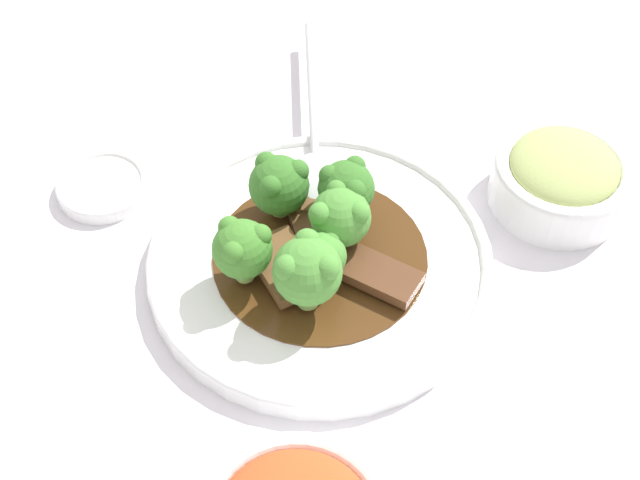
{
  "coord_description": "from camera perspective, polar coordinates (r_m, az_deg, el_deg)",
  "views": [
    {
      "loc": [
        0.2,
        -0.36,
        0.53
      ],
      "look_at": [
        0.0,
        0.0,
        0.03
      ],
      "focal_mm": 50.0,
      "sensor_mm": 36.0,
      "label": 1
    }
  ],
  "objects": [
    {
      "name": "beef_strip_0",
      "position": [
        0.67,
        -0.5,
        1.21
      ],
      "size": [
        0.05,
        0.05,
        0.01
      ],
      "color": "brown",
      "rests_on": "main_plate"
    },
    {
      "name": "ground_plane",
      "position": [
        0.67,
        -0.0,
        -1.87
      ],
      "size": [
        4.0,
        4.0,
        0.0
      ],
      "primitive_type": "plane",
      "color": "silver"
    },
    {
      "name": "side_bowl_appetizer",
      "position": [
        0.72,
        15.19,
        3.88
      ],
      "size": [
        0.11,
        0.11,
        0.05
      ],
      "color": "white",
      "rests_on": "ground_plane"
    },
    {
      "name": "broccoli_floret_4",
      "position": [
        0.62,
        -5.0,
        -0.54
      ],
      "size": [
        0.04,
        0.04,
        0.05
      ],
      "color": "#7FA84C",
      "rests_on": "main_plate"
    },
    {
      "name": "serving_spoon",
      "position": [
        0.71,
        -0.27,
        4.76
      ],
      "size": [
        0.15,
        0.22,
        0.01
      ],
      "color": "#B7B7BC",
      "rests_on": "main_plate"
    },
    {
      "name": "broccoli_floret_1",
      "position": [
        0.66,
        -2.64,
        3.58
      ],
      "size": [
        0.05,
        0.05,
        0.05
      ],
      "color": "#7FA84C",
      "rests_on": "main_plate"
    },
    {
      "name": "main_plate",
      "position": [
        0.66,
        -0.0,
        -1.33
      ],
      "size": [
        0.26,
        0.26,
        0.02
      ],
      "color": "white",
      "rests_on": "ground_plane"
    },
    {
      "name": "broccoli_floret_2",
      "position": [
        0.65,
        1.76,
        3.32
      ],
      "size": [
        0.04,
        0.04,
        0.05
      ],
      "color": "#8EB756",
      "rests_on": "main_plate"
    },
    {
      "name": "sauce_dish",
      "position": [
        0.74,
        -13.75,
        3.39
      ],
      "size": [
        0.07,
        0.07,
        0.01
      ],
      "color": "white",
      "rests_on": "ground_plane"
    },
    {
      "name": "broccoli_floret_5",
      "position": [
        0.63,
        0.14,
        -0.97
      ],
      "size": [
        0.03,
        0.03,
        0.04
      ],
      "color": "#7FA84C",
      "rests_on": "main_plate"
    },
    {
      "name": "broccoli_floret_0",
      "position": [
        0.6,
        -0.81,
        -1.96
      ],
      "size": [
        0.05,
        0.05,
        0.06
      ],
      "color": "#7FA84C",
      "rests_on": "main_plate"
    },
    {
      "name": "beef_strip_2",
      "position": [
        0.69,
        -0.52,
        2.99
      ],
      "size": [
        0.04,
        0.05,
        0.01
      ],
      "color": "brown",
      "rests_on": "main_plate"
    },
    {
      "name": "beef_strip_1",
      "position": [
        0.64,
        3.36,
        -1.68
      ],
      "size": [
        0.08,
        0.03,
        0.01
      ],
      "color": "#56331E",
      "rests_on": "main_plate"
    },
    {
      "name": "broccoli_floret_3",
      "position": [
        0.64,
        1.33,
        1.53
      ],
      "size": [
        0.04,
        0.04,
        0.05
      ],
      "color": "#7FA84C",
      "rests_on": "main_plate"
    },
    {
      "name": "beef_strip_3",
      "position": [
        0.64,
        -2.3,
        -1.68
      ],
      "size": [
        0.07,
        0.06,
        0.01
      ],
      "color": "brown",
      "rests_on": "main_plate"
    }
  ]
}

